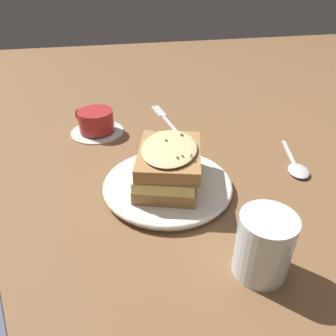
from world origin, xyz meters
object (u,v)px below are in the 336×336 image
(dinner_plate, at_px, (168,186))
(water_glass, at_px, (264,245))
(teacup_with_saucer, at_px, (96,123))
(spoon, at_px, (297,169))
(fork, at_px, (163,115))
(sandwich, at_px, (169,165))

(dinner_plate, bearing_deg, water_glass, -157.04)
(teacup_with_saucer, distance_m, spoon, 0.47)
(fork, relative_size, spoon, 1.17)
(water_glass, distance_m, spoon, 0.29)
(sandwich, height_order, teacup_with_saucer, sandwich)
(teacup_with_saucer, bearing_deg, sandwich, 160.57)
(sandwich, relative_size, teacup_with_saucer, 1.35)
(teacup_with_saucer, bearing_deg, dinner_plate, 160.20)
(sandwich, relative_size, water_glass, 1.82)
(water_glass, relative_size, fork, 0.50)
(teacup_with_saucer, relative_size, water_glass, 1.35)
(dinner_plate, relative_size, sandwich, 1.37)
(sandwich, relative_size, spoon, 1.07)
(sandwich, xyz_separation_m, fork, (0.33, -0.05, -0.05))
(dinner_plate, relative_size, spoon, 1.47)
(fork, bearing_deg, sandwich, -107.56)
(water_glass, bearing_deg, fork, 3.40)
(water_glass, bearing_deg, dinner_plate, 22.96)
(water_glass, height_order, fork, water_glass)
(fork, bearing_deg, water_glass, -94.91)
(teacup_with_saucer, height_order, spoon, teacup_with_saucer)
(dinner_plate, xyz_separation_m, teacup_with_saucer, (0.27, 0.12, 0.02))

